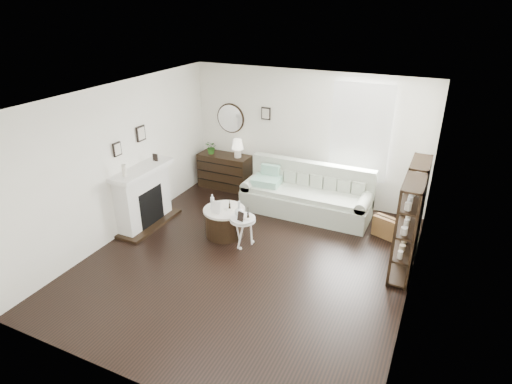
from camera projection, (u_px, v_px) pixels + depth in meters
The scene contains 18 objects.
room at pixel (342, 130), 8.36m from camera, with size 5.50×5.50×5.50m.
fireplace at pixel (144, 198), 8.00m from camera, with size 0.50×1.40×1.84m.
shelf_unit_far at pixel (414, 206), 7.14m from camera, with size 0.30×0.80×1.60m.
shelf_unit_near at pixel (407, 230), 6.40m from camera, with size 0.30×0.80×1.60m.
sofa at pixel (307, 197), 8.55m from camera, with size 2.53×0.88×0.98m.
quilt at pixel (266, 181), 8.66m from camera, with size 0.55×0.45×0.14m, color #227D5C.
suitcase at pixel (389, 228), 7.67m from camera, with size 0.58×0.19×0.38m, color brown.
dresser at pixel (225, 171), 9.65m from camera, with size 1.17×0.50×0.78m.
table_lamp at pixel (238, 148), 9.27m from camera, with size 0.26×0.26×0.41m, color beige, non-canonical shape.
potted_plant at pixel (211, 147), 9.50m from camera, with size 0.27×0.23×0.30m, color #245719.
drum_table at pixel (225, 222), 7.75m from camera, with size 0.76×0.76×0.52m.
pedestal_table at pixel (243, 220), 7.33m from camera, with size 0.45×0.45×0.54m.
eiffel_drum at pixel (230, 204), 7.61m from camera, with size 0.10×0.10×0.18m, color black, non-canonical shape.
bottle_drum at pixel (212, 202), 7.58m from camera, with size 0.07×0.07×0.29m, color silver.
card_frame_drum at pixel (216, 207), 7.46m from camera, with size 0.17×0.01×0.22m, color silver.
eiffel_ped at pixel (248, 213), 7.27m from camera, with size 0.10×0.10×0.18m, color black, non-canonical shape.
flask_ped at pixel (239, 209), 7.30m from camera, with size 0.15×0.15×0.29m, color silver, non-canonical shape.
card_frame_ped at pixel (241, 217), 7.18m from camera, with size 0.12×0.01×0.16m, color black.
Camera 1 is at (2.64, -5.35, 4.00)m, focal length 30.00 mm.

